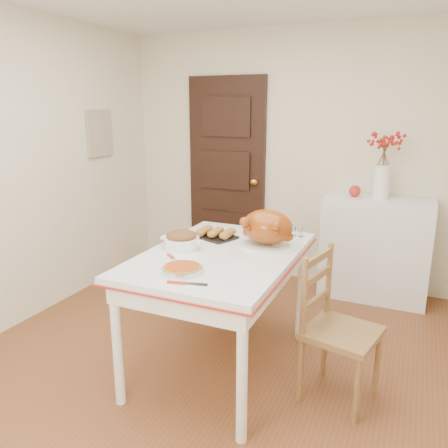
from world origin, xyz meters
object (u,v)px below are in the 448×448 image
at_px(pumpkin_pie, 182,268).
at_px(turkey_platter, 267,229).
at_px(sideboard, 375,249).
at_px(kitchen_table, 221,311).
at_px(chair_oak, 342,329).

bearing_deg(pumpkin_pie, turkey_platter, 65.16).
relative_size(sideboard, kitchen_table, 0.68).
distance_m(sideboard, chair_oak, 1.66).
xyz_separation_m(sideboard, pumpkin_pie, (-0.89, -2.05, 0.38)).
relative_size(chair_oak, turkey_platter, 2.29).
relative_size(sideboard, turkey_platter, 2.35).
xyz_separation_m(kitchen_table, chair_oak, (0.80, -0.02, 0.05)).
bearing_deg(kitchen_table, chair_oak, -1.39).
height_order(kitchen_table, pumpkin_pie, pumpkin_pie).
xyz_separation_m(sideboard, turkey_platter, (-0.59, -1.41, 0.49)).
relative_size(sideboard, chair_oak, 1.03).
relative_size(kitchen_table, chair_oak, 1.50).
distance_m(sideboard, turkey_platter, 1.60).
bearing_deg(chair_oak, pumpkin_pie, 126.96).
xyz_separation_m(kitchen_table, turkey_platter, (0.24, 0.23, 0.54)).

